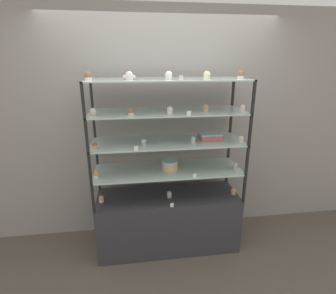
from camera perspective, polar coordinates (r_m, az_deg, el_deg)
The scene contains 34 objects.
ground_plane at distance 3.27m, azimuth 0.00°, elevation -20.22°, with size 20.00×20.00×0.00m, color brown.
back_wall at distance 3.06m, azimuth -1.06°, elevation 4.34°, with size 8.00×0.05×2.60m.
display_base at distance 3.08m, azimuth 0.00°, elevation -15.62°, with size 1.53×0.53×0.63m.
display_riser_lower at distance 2.79m, azimuth 0.00°, elevation -5.16°, with size 1.53×0.53×0.31m.
display_riser_middle at distance 2.68m, azimuth 0.00°, elevation 0.93°, with size 1.53×0.53×0.31m.
display_riser_upper at distance 2.61m, azimuth 0.00°, elevation 7.45°, with size 1.53×0.53×0.31m.
display_riser_top at distance 2.57m, azimuth 0.00°, elevation 14.27°, with size 1.53×0.53×0.31m.
layer_cake_centerpiece at distance 2.75m, azimuth 0.41°, elevation -3.96°, with size 0.17×0.17×0.10m.
sheet_cake_frosted at distance 2.77m, azimuth 9.16°, elevation 2.34°, with size 0.22×0.18×0.07m.
cupcake_0 at distance 2.87m, azimuth -14.29°, elevation -10.89°, with size 0.05×0.05×0.07m.
cupcake_1 at distance 2.86m, azimuth 0.27°, elevation -10.28°, with size 0.05×0.05×0.07m.
cupcake_2 at distance 3.01m, azimuth 14.01°, elevation -9.33°, with size 0.05×0.05×0.07m.
price_tag_0 at distance 2.70m, azimuth 0.86°, elevation -12.52°, with size 0.04×0.00×0.04m.
cupcake_3 at distance 2.67m, azimuth -15.29°, elevation -5.79°, with size 0.05×0.05×0.07m.
cupcake_4 at distance 2.87m, azimuth 14.43°, elevation -4.01°, with size 0.05×0.05×0.07m.
price_tag_1 at distance 2.59m, azimuth 5.84°, elevation -6.21°, with size 0.04×0.00×0.04m.
cupcake_5 at distance 2.55m, azimuth -15.67°, elevation 0.40°, with size 0.05×0.05×0.06m.
cupcake_6 at distance 2.55m, azimuth -5.31°, elevation 1.05°, with size 0.05×0.05×0.06m.
cupcake_7 at distance 2.63m, azimuth 5.50°, elevation 1.59°, with size 0.05×0.05×0.06m.
cupcake_8 at distance 2.74m, azimuth 15.59°, elevation 1.69°, with size 0.05×0.05×0.06m.
price_tag_2 at distance 2.41m, azimuth -6.93°, elevation -0.25°, with size 0.04×0.00×0.04m.
cupcake_9 at distance 2.48m, azimuth -15.95°, elevation 7.33°, with size 0.06×0.06×0.07m.
cupcake_10 at distance 2.43m, azimuth -8.06°, elevation 7.62°, with size 0.06×0.06×0.07m.
cupcake_11 at distance 2.48m, azimuth 0.41°, elevation 8.00°, with size 0.06×0.06×0.07m.
cupcake_12 at distance 2.62m, azimuth 8.20°, elevation 8.40°, with size 0.06×0.06×0.07m.
cupcake_13 at distance 2.69m, azimuth 15.88°, elevation 8.13°, with size 0.06×0.06×0.07m.
price_tag_3 at distance 2.39m, azimuth 4.56°, elevation 7.33°, with size 0.04×0.00×0.04m.
cupcake_14 at distance 2.47m, azimuth -16.97°, elevation 14.54°, with size 0.07×0.07×0.08m.
cupcake_15 at distance 2.41m, azimuth -8.45°, elevation 15.03°, with size 0.07×0.07×0.08m.
cupcake_16 at distance 2.44m, azimuth 0.14°, elevation 15.26°, with size 0.07×0.07×0.08m.
cupcake_17 at distance 2.53m, azimuth 8.45°, elevation 15.18°, with size 0.07×0.07×0.08m.
cupcake_18 at distance 2.70m, azimuth 15.54°, elevation 14.91°, with size 0.07×0.07×0.08m.
price_tag_4 at distance 2.33m, azimuth 2.85°, elevation 14.79°, with size 0.04×0.00×0.04m.
donut_glazed at distance 2.54m, azimuth -8.46°, elevation 14.83°, with size 0.12×0.12×0.04m.
Camera 1 is at (-0.35, -2.53, 2.04)m, focal length 28.00 mm.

